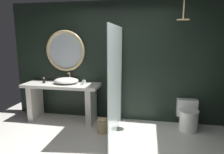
% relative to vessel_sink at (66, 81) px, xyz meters
% --- Properties ---
extents(back_wall_panel, '(4.80, 0.10, 2.60)m').
position_rel_vessel_sink_xyz_m(back_wall_panel, '(1.05, 0.32, 0.40)').
color(back_wall_panel, black).
rests_on(back_wall_panel, ground_plane).
extents(vanity_counter, '(1.68, 0.58, 0.84)m').
position_rel_vessel_sink_xyz_m(vanity_counter, '(-0.10, -0.04, -0.34)').
color(vanity_counter, silver).
rests_on(vanity_counter, ground_plane).
extents(vessel_sink, '(0.54, 0.44, 0.22)m').
position_rel_vessel_sink_xyz_m(vessel_sink, '(0.00, 0.00, 0.00)').
color(vessel_sink, white).
rests_on(vessel_sink, vanity_counter).
extents(tumbler_cup, '(0.08, 0.08, 0.10)m').
position_rel_vessel_sink_xyz_m(tumbler_cup, '(0.41, -0.02, -0.02)').
color(tumbler_cup, silver).
rests_on(tumbler_cup, vanity_counter).
extents(soap_dispenser, '(0.06, 0.06, 0.13)m').
position_rel_vessel_sink_xyz_m(soap_dispenser, '(-0.51, -0.05, -0.01)').
color(soap_dispenser, black).
rests_on(soap_dispenser, vanity_counter).
extents(round_wall_mirror, '(0.92, 0.07, 0.92)m').
position_rel_vessel_sink_xyz_m(round_wall_mirror, '(-0.10, 0.24, 0.63)').
color(round_wall_mirror, '#D6B77F').
extents(shower_glass_panel, '(0.02, 1.49, 2.04)m').
position_rel_vessel_sink_xyz_m(shower_glass_panel, '(1.19, -0.47, 0.12)').
color(shower_glass_panel, silver).
rests_on(shower_glass_panel, ground_plane).
extents(rain_shower_head, '(0.22, 0.22, 0.37)m').
position_rel_vessel_sink_xyz_m(rain_shower_head, '(2.35, -0.13, 1.27)').
color(rain_shower_head, '#D6B77F').
extents(toilet, '(0.41, 0.58, 0.56)m').
position_rel_vessel_sink_xyz_m(toilet, '(2.59, 0.02, -0.63)').
color(toilet, white).
rests_on(toilet, ground_plane).
extents(waste_bin, '(0.19, 0.19, 0.31)m').
position_rel_vessel_sink_xyz_m(waste_bin, '(0.92, -0.51, -0.75)').
color(waste_bin, '#D6B77F').
rests_on(waste_bin, ground_plane).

